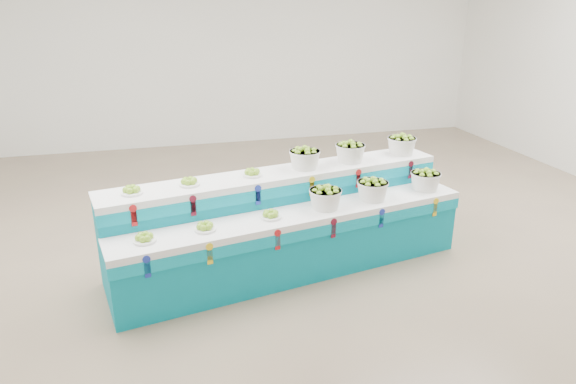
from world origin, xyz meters
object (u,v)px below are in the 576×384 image
at_px(basket_lower_left, 325,197).
at_px(basket_upper_right, 402,144).
at_px(display_stand, 288,223).
at_px(plate_upper_mid, 189,181).

xyz_separation_m(basket_lower_left, basket_upper_right, (1.21, 0.71, 0.30)).
relative_size(display_stand, basket_lower_left, 11.33).
bearing_deg(basket_upper_right, basket_lower_left, -149.45).
bearing_deg(basket_lower_left, display_stand, 153.52).
bearing_deg(plate_upper_mid, basket_upper_right, 10.52).
relative_size(plate_upper_mid, basket_upper_right, 0.61).
distance_m(display_stand, basket_lower_left, 0.52).
distance_m(basket_lower_left, basket_upper_right, 1.43).
bearing_deg(basket_upper_right, plate_upper_mid, -169.48).
height_order(display_stand, basket_lower_left, display_stand).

